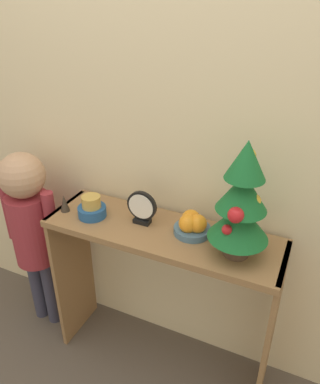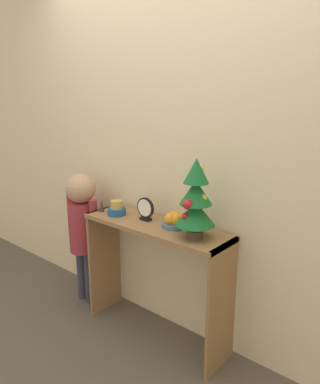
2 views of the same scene
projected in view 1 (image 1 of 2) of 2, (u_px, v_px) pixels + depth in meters
The scene contains 9 objects.
ground_plane at pixel (148, 382), 1.88m from camera, with size 12.00×12.00×0.00m, color brown.
back_wall at pixel (182, 120), 1.58m from camera, with size 7.00×0.05×2.50m, color beige.
console_table at pixel (162, 267), 1.72m from camera, with size 1.05×0.33×0.82m.
mini_tree at pixel (242, 202), 1.36m from camera, with size 0.23×0.23×0.47m.
fruit_bowl at pixel (192, 225), 1.58m from camera, with size 0.16×0.16×0.10m.
singing_bowl at pixel (92, 208), 1.70m from camera, with size 0.13×0.13×0.10m.
desk_clock at pixel (142, 208), 1.63m from camera, with size 0.14×0.04×0.16m.
figurine at pixel (64, 203), 1.74m from camera, with size 0.04×0.04×0.08m.
child_figure at pixel (31, 221), 1.93m from camera, with size 0.34×0.23×1.06m.
Camera 1 is at (0.56, -1.06, 1.74)m, focal length 35.00 mm.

